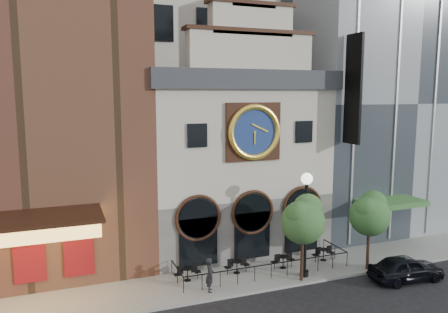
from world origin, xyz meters
The scene contains 15 objects.
ground centered at (0.00, 0.00, 0.00)m, with size 120.00×120.00×0.00m, color black.
sidewalk centered at (0.00, 2.50, 0.07)m, with size 44.00×5.00×0.15m, color gray.
clock_building centered at (0.00, 7.82, 6.69)m, with size 12.60×8.78×18.65m.
theater_building centered at (-13.00, 9.96, 12.60)m, with size 14.00×15.60×25.00m.
retail_building centered at (12.99, 9.99, 10.14)m, with size 14.00×14.40×20.00m.
cafe_railing centered at (0.00, 2.50, 0.60)m, with size 10.60×2.60×0.90m, color black, non-canonical shape.
bistro_0 centered at (-4.66, 2.68, 0.61)m, with size 1.58×0.68×0.90m.
bistro_1 centered at (-1.57, 2.66, 0.61)m, with size 1.58×0.68×0.90m.
bistro_2 centered at (1.41, 2.36, 0.61)m, with size 1.58×0.68×0.90m.
bistro_3 centered at (4.46, 2.54, 0.61)m, with size 1.58×0.68×0.90m.
car_right centered at (7.42, -1.53, 0.76)m, with size 1.80×4.47×1.52m, color black.
pedestrian centered at (-3.89, 0.91, 1.10)m, with size 0.69×0.46×1.91m, color black.
lamppost centered at (2.02, 0.85, 4.00)m, with size 1.87×1.20×6.22m.
tree_left centered at (1.60, 0.43, 3.83)m, with size 2.61×2.51×5.02m.
tree_right centered at (6.25, 0.43, 3.71)m, with size 2.52×2.43×4.85m.
Camera 1 is at (-11.17, -20.51, 10.85)m, focal length 35.00 mm.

